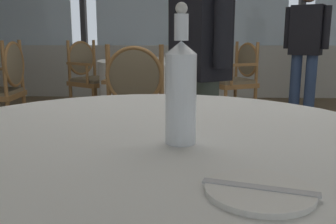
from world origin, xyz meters
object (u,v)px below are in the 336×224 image
(dining_chair_0_2, at_px, (138,96))
(diner_person_1, at_px, (199,56))
(dining_chair_2_2, at_px, (4,82))
(dining_chair_0_0, at_px, (237,75))
(diner_person_0, at_px, (306,45))
(dining_chair_0_1, at_px, (89,73))
(side_plate, at_px, (259,191))
(water_bottle, at_px, (181,89))

(dining_chair_0_2, bearing_deg, diner_person_1, -145.93)
(dining_chair_2_2, xyz_separation_m, diner_person_1, (1.87, -1.51, 0.34))
(dining_chair_0_0, distance_m, diner_person_0, 0.95)
(dining_chair_0_0, xyz_separation_m, dining_chair_0_1, (-1.77, 0.12, 0.00))
(dining_chair_0_2, bearing_deg, dining_chair_2_2, 66.07)
(side_plate, xyz_separation_m, dining_chair_0_0, (0.52, 3.74, -0.20))
(dining_chair_0_0, bearing_deg, side_plate, 55.98)
(dining_chair_0_1, bearing_deg, diner_person_1, -28.72)
(dining_chair_0_1, bearing_deg, dining_chair_2_2, -93.45)
(water_bottle, relative_size, dining_chair_0_1, 0.35)
(water_bottle, height_order, dining_chair_2_2, water_bottle)
(water_bottle, xyz_separation_m, dining_chair_0_2, (-0.34, 1.97, -0.35))
(diner_person_1, bearing_deg, dining_chair_0_1, -91.79)
(water_bottle, xyz_separation_m, diner_person_0, (1.49, 3.71, 0.01))
(dining_chair_0_1, bearing_deg, dining_chair_0_2, -30.07)
(side_plate, height_order, diner_person_1, diner_person_1)
(side_plate, bearing_deg, diner_person_0, 71.20)
(dining_chair_0_1, xyz_separation_m, diner_person_1, (1.22, -2.36, 0.34))
(dining_chair_0_2, bearing_deg, side_plate, -164.34)
(water_bottle, relative_size, diner_person_0, 0.21)
(side_plate, relative_size, dining_chair_2_2, 0.19)
(dining_chair_0_0, xyz_separation_m, dining_chair_0_2, (-0.99, -1.48, -0.01))
(side_plate, distance_m, diner_person_1, 1.51)
(water_bottle, distance_m, dining_chair_0_0, 3.53)
(side_plate, height_order, dining_chair_0_1, dining_chair_0_1)
(dining_chair_2_2, bearing_deg, dining_chair_0_1, -129.20)
(side_plate, bearing_deg, dining_chair_2_2, 122.27)
(diner_person_1, bearing_deg, dining_chair_0_2, -89.01)
(dining_chair_0_0, height_order, dining_chair_2_2, dining_chair_2_2)
(dining_chair_0_0, xyz_separation_m, diner_person_1, (-0.55, -2.23, 0.34))
(side_plate, height_order, diner_person_0, diner_person_0)
(diner_person_0, distance_m, diner_person_1, 2.86)
(side_plate, height_order, dining_chair_2_2, dining_chair_2_2)
(water_bottle, height_order, dining_chair_0_2, water_bottle)
(dining_chair_0_1, distance_m, diner_person_1, 2.67)
(dining_chair_0_1, relative_size, dining_chair_2_2, 0.99)
(dining_chair_2_2, height_order, diner_person_1, diner_person_1)
(dining_chair_0_0, bearing_deg, dining_chair_0_2, 30.12)
(dining_chair_0_1, distance_m, dining_chair_0_2, 1.78)
(side_plate, xyz_separation_m, dining_chair_0_1, (-1.25, 3.86, -0.20))
(water_bottle, relative_size, dining_chair_0_0, 0.35)
(dining_chair_0_0, height_order, dining_chair_0_2, dining_chair_0_2)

